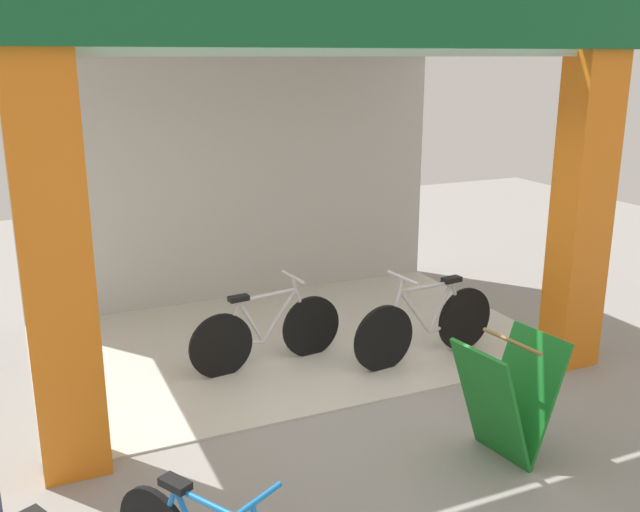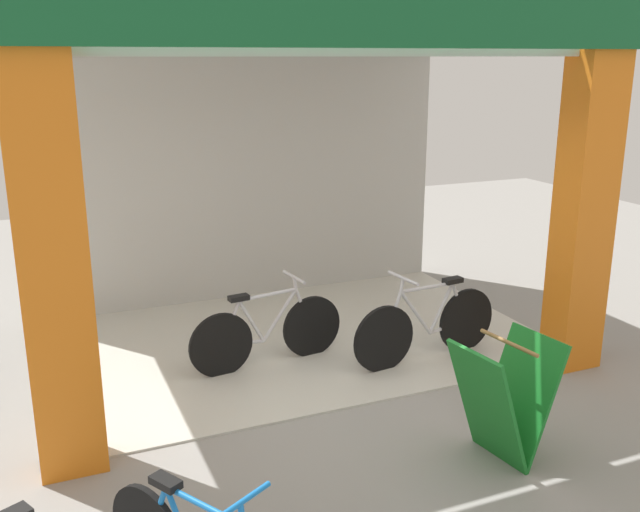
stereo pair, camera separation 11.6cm
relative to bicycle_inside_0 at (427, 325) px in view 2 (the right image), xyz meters
The scene contains 5 objects.
ground_plane 1.29m from the bicycle_inside_0, 149.70° to the right, with size 18.23×18.23×0.00m, color gray.
shop_facade 2.19m from the bicycle_inside_0, 138.35° to the left, with size 5.32×3.56×3.84m.
bicycle_inside_0 is the anchor object (origin of this frame).
bicycle_inside_1 1.57m from the bicycle_inside_0, 161.79° to the left, with size 1.60×0.44×0.88m.
sandwich_board_sign 1.81m from the bicycle_inside_0, 103.28° to the right, with size 0.76×0.64×0.95m.
Camera 2 is at (-2.46, -4.97, 2.93)m, focal length 39.78 mm.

